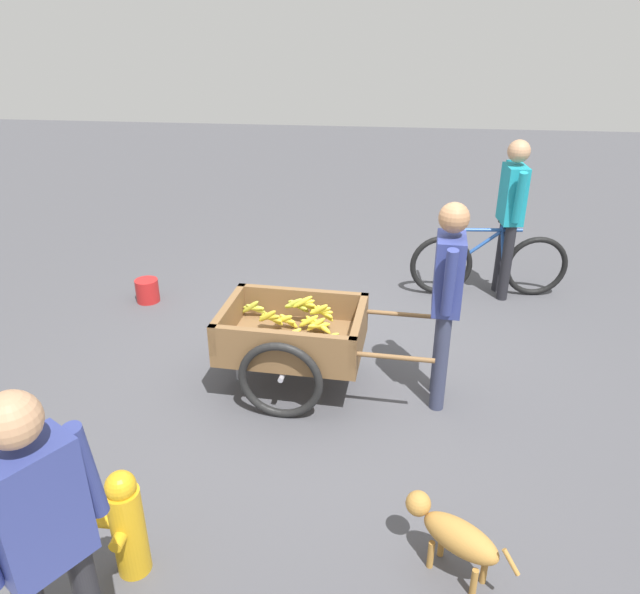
{
  "coord_description": "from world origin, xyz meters",
  "views": [
    {
      "loc": [
        -0.36,
        4.29,
        2.78
      ],
      "look_at": [
        0.13,
        0.08,
        0.75
      ],
      "focal_mm": 33.79,
      "sensor_mm": 36.0,
      "label": 1
    }
  ],
  "objects_px": {
    "fruit_cart": "(293,338)",
    "plastic_bucket": "(147,291)",
    "bicycle": "(489,264)",
    "cyclist_person": "(511,206)",
    "fire_hydrant": "(127,523)",
    "dog": "(454,534)",
    "vendor_person": "(447,289)",
    "bystander_person": "(42,531)"
  },
  "relations": [
    {
      "from": "fire_hydrant",
      "to": "plastic_bucket",
      "type": "relative_size",
      "value": 2.76
    },
    {
      "from": "vendor_person",
      "to": "dog",
      "type": "relative_size",
      "value": 2.82
    },
    {
      "from": "fruit_cart",
      "to": "plastic_bucket",
      "type": "distance_m",
      "value": 2.26
    },
    {
      "from": "fruit_cart",
      "to": "cyclist_person",
      "type": "height_order",
      "value": "cyclist_person"
    },
    {
      "from": "fruit_cart",
      "to": "vendor_person",
      "type": "height_order",
      "value": "vendor_person"
    },
    {
      "from": "bicycle",
      "to": "cyclist_person",
      "type": "relative_size",
      "value": 1.01
    },
    {
      "from": "fire_hydrant",
      "to": "bicycle",
      "type": "bearing_deg",
      "value": -121.64
    },
    {
      "from": "cyclist_person",
      "to": "bicycle",
      "type": "bearing_deg",
      "value": 5.17
    },
    {
      "from": "fruit_cart",
      "to": "cyclist_person",
      "type": "xyz_separation_m",
      "value": [
        -1.93,
        -1.97,
        0.55
      ]
    },
    {
      "from": "bicycle",
      "to": "fire_hydrant",
      "type": "height_order",
      "value": "bicycle"
    },
    {
      "from": "fruit_cart",
      "to": "fire_hydrant",
      "type": "relative_size",
      "value": 2.53
    },
    {
      "from": "cyclist_person",
      "to": "bystander_person",
      "type": "distance_m",
      "value": 5.15
    },
    {
      "from": "cyclist_person",
      "to": "fire_hydrant",
      "type": "relative_size",
      "value": 2.46
    },
    {
      "from": "fire_hydrant",
      "to": "cyclist_person",
      "type": "bearing_deg",
      "value": -123.15
    },
    {
      "from": "fruit_cart",
      "to": "cyclist_person",
      "type": "distance_m",
      "value": 2.81
    },
    {
      "from": "cyclist_person",
      "to": "bystander_person",
      "type": "height_order",
      "value": "cyclist_person"
    },
    {
      "from": "cyclist_person",
      "to": "dog",
      "type": "distance_m",
      "value": 3.82
    },
    {
      "from": "cyclist_person",
      "to": "plastic_bucket",
      "type": "xyz_separation_m",
      "value": [
        3.7,
        0.6,
        -0.87
      ]
    },
    {
      "from": "fruit_cart",
      "to": "plastic_bucket",
      "type": "bearing_deg",
      "value": -37.71
    },
    {
      "from": "vendor_person",
      "to": "fruit_cart",
      "type": "bearing_deg",
      "value": -3.6
    },
    {
      "from": "vendor_person",
      "to": "bystander_person",
      "type": "distance_m",
      "value": 2.99
    },
    {
      "from": "cyclist_person",
      "to": "vendor_person",
      "type": "bearing_deg",
      "value": 69.02
    },
    {
      "from": "fruit_cart",
      "to": "dog",
      "type": "xyz_separation_m",
      "value": [
        -1.12,
        1.69,
        -0.17
      ]
    },
    {
      "from": "vendor_person",
      "to": "plastic_bucket",
      "type": "relative_size",
      "value": 6.6
    },
    {
      "from": "dog",
      "to": "vendor_person",
      "type": "bearing_deg",
      "value": -90.7
    },
    {
      "from": "fire_hydrant",
      "to": "plastic_bucket",
      "type": "bearing_deg",
      "value": -70.09
    },
    {
      "from": "fruit_cart",
      "to": "plastic_bucket",
      "type": "height_order",
      "value": "fruit_cart"
    },
    {
      "from": "plastic_bucket",
      "to": "bystander_person",
      "type": "height_order",
      "value": "bystander_person"
    },
    {
      "from": "bicycle",
      "to": "dog",
      "type": "height_order",
      "value": "bicycle"
    },
    {
      "from": "fire_hydrant",
      "to": "plastic_bucket",
      "type": "distance_m",
      "value": 3.47
    },
    {
      "from": "bicycle",
      "to": "cyclist_person",
      "type": "xyz_separation_m",
      "value": [
        -0.15,
        -0.01,
        0.64
      ]
    },
    {
      "from": "fruit_cart",
      "to": "dog",
      "type": "distance_m",
      "value": 2.04
    },
    {
      "from": "bicycle",
      "to": "cyclist_person",
      "type": "distance_m",
      "value": 0.66
    },
    {
      "from": "dog",
      "to": "fire_hydrant",
      "type": "height_order",
      "value": "fire_hydrant"
    },
    {
      "from": "bicycle",
      "to": "cyclist_person",
      "type": "bearing_deg",
      "value": -174.83
    },
    {
      "from": "cyclist_person",
      "to": "dog",
      "type": "height_order",
      "value": "cyclist_person"
    },
    {
      "from": "fire_hydrant",
      "to": "plastic_bucket",
      "type": "height_order",
      "value": "fire_hydrant"
    },
    {
      "from": "fruit_cart",
      "to": "bystander_person",
      "type": "relative_size",
      "value": 1.07
    },
    {
      "from": "dog",
      "to": "plastic_bucket",
      "type": "bearing_deg",
      "value": -46.61
    },
    {
      "from": "cyclist_person",
      "to": "plastic_bucket",
      "type": "relative_size",
      "value": 6.8
    },
    {
      "from": "vendor_person",
      "to": "dog",
      "type": "bearing_deg",
      "value": 89.3
    },
    {
      "from": "fruit_cart",
      "to": "cyclist_person",
      "type": "bearing_deg",
      "value": -134.33
    }
  ]
}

